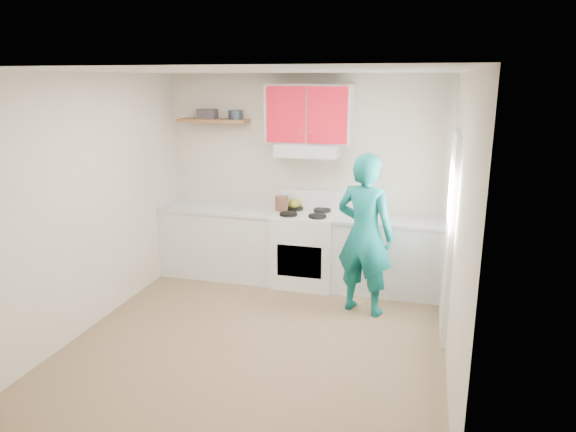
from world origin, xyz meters
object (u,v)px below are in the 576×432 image
(stove, at_px, (305,249))
(crock, at_px, (282,204))
(kettle, at_px, (295,204))
(person, at_px, (365,235))
(tin, at_px, (236,115))

(stove, relative_size, crock, 4.59)
(kettle, relative_size, person, 0.09)
(stove, bearing_deg, tin, 168.59)
(person, bearing_deg, stove, -20.97)
(stove, relative_size, tin, 5.02)
(tin, xyz_separation_m, kettle, (0.77, -0.01, -1.10))
(person, bearing_deg, crock, -14.80)
(tin, bearing_deg, crock, -10.66)
(stove, bearing_deg, crock, 167.14)
(stove, xyz_separation_m, tin, (-0.96, 0.19, 1.63))
(kettle, distance_m, crock, 0.18)
(tin, xyz_separation_m, person, (1.77, -0.83, -1.20))
(stove, xyz_separation_m, kettle, (-0.19, 0.18, 0.53))
(stove, relative_size, kettle, 5.60)
(crock, xyz_separation_m, person, (1.14, -0.71, -0.11))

